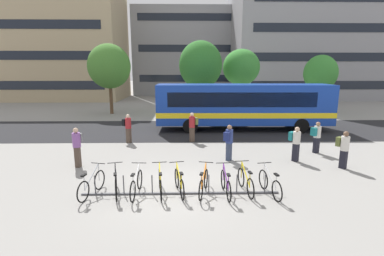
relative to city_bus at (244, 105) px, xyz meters
The scene contains 27 objects.
ground 11.31m from the city_bus, 113.95° to the right, with size 200.00×200.00×0.00m, color gray.
bus_lane_asphalt 4.87m from the city_bus, behind, with size 80.00×7.20×0.01m, color #232326.
city_bus is the anchor object (origin of this frame).
bike_rack 11.55m from the city_bus, 112.04° to the right, with size 6.77×0.10×0.70m.
parked_bicycle_silver_0 12.95m from the city_bus, 124.48° to the right, with size 0.58×1.69×0.99m.
parked_bicycle_black_1 12.47m from the city_bus, 121.57° to the right, with size 0.60×1.69×0.99m.
parked_bicycle_white_2 12.16m from the city_bus, 118.59° to the right, with size 0.52×1.72×0.99m.
parked_bicycle_yellow_3 11.75m from the city_bus, 115.25° to the right, with size 0.52×1.72×0.99m.
parked_bicycle_yellow_4 11.47m from the city_bus, 112.35° to the right, with size 0.55×1.70×0.99m.
parked_bicycle_orange_5 11.23m from the city_bus, 108.30° to the right, with size 0.59×1.69×0.99m.
parked_bicycle_purple_6 11.12m from the city_bus, 104.43° to the right, with size 0.52×1.72×0.99m.
parked_bicycle_yellow_7 10.77m from the city_bus, 100.97° to the right, with size 0.52×1.72×0.99m.
parked_bicycle_white_8 10.85m from the city_bus, 96.65° to the right, with size 0.52×1.71×0.99m.
commuter_teal_pack_0 6.40m from the city_bus, 66.32° to the right, with size 0.60×0.49×1.62m.
commuter_teal_pack_1 7.20m from the city_bus, 82.10° to the right, with size 0.57×0.60×1.63m.
commuter_black_pack_2 8.29m from the city_bus, 154.94° to the right, with size 0.61×0.52×1.68m.
commuter_olive_pack_3 8.57m from the city_bus, 71.70° to the right, with size 0.55×0.60×1.64m.
commuter_grey_pack_4 11.72m from the city_bus, 139.05° to the right, with size 0.35×0.53×1.75m.
commuter_navy_pack_5 7.28m from the city_bus, 106.82° to the right, with size 0.55×0.60×1.70m.
commuter_olive_pack_6 5.08m from the city_bus, 137.61° to the right, with size 0.60×0.50×1.74m.
street_tree_0 13.90m from the city_bus, 145.89° to the left, with size 3.96×3.96×6.58m.
street_tree_1 7.66m from the city_bus, 112.67° to the left, with size 3.90×3.90×6.77m.
street_tree_2 12.51m from the city_bus, 42.19° to the left, with size 3.20×3.20×5.61m.
street_tree_3 9.28m from the city_bus, 80.96° to the left, with size 3.63×3.63×6.19m.
building_left_wing 33.89m from the city_bus, 137.39° to the left, with size 22.21×10.34×18.57m.
building_right_wing 30.12m from the city_bus, 58.65° to the left, with size 23.76×13.61×21.77m.
building_centre_block 33.72m from the city_bus, 95.81° to the left, with size 18.59×13.05×14.07m.
Camera 1 is at (0.45, -9.42, 4.20)m, focal length 26.41 mm.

